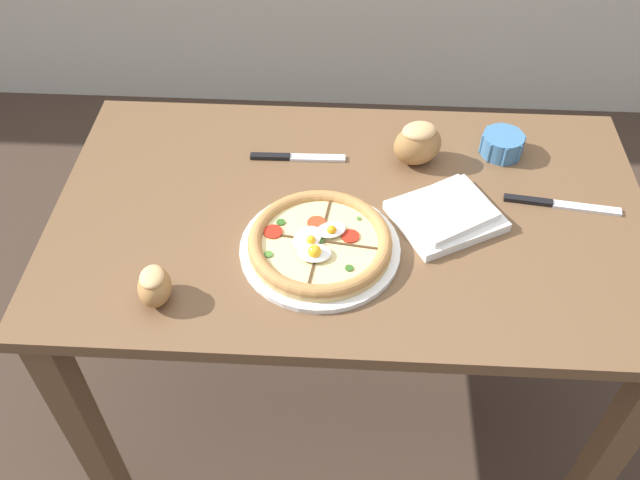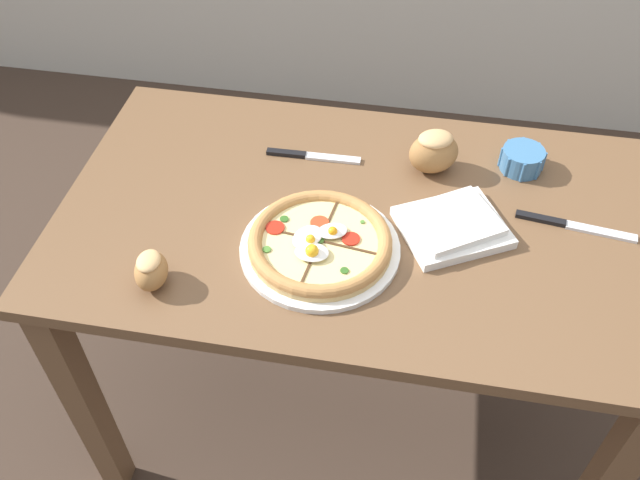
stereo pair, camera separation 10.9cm
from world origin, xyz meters
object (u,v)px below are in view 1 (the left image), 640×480
pizza (320,244)px  bread_piece_mid (418,143)px  ramekin_bowl (502,144)px  knife_spare (560,205)px  knife_main (297,157)px  dining_table (349,253)px  bread_piece_near (154,286)px  napkin_folded (446,214)px

pizza → bread_piece_mid: 0.34m
bread_piece_mid → ramekin_bowl: bearing=11.3°
knife_spare → knife_main: bearing=175.1°
dining_table → bread_piece_mid: size_ratio=9.40×
bread_piece_near → bread_piece_mid: (0.48, 0.42, 0.01)m
dining_table → ramekin_bowl: ramekin_bowl is taller
napkin_folded → knife_spare: size_ratio=1.07×
knife_main → knife_spare: 0.57m
pizza → bread_piece_near: bread_piece_near is taller
dining_table → bread_piece_near: 0.45m
dining_table → knife_main: bearing=127.5°
pizza → napkin_folded: pizza is taller
ramekin_bowl → knife_spare: bearing=-58.8°
knife_spare → napkin_folded: bearing=-160.0°
bread_piece_mid → knife_spare: bearing=-23.8°
ramekin_bowl → bread_piece_mid: bearing=-168.7°
bread_piece_mid → dining_table: bearing=-129.6°
pizza → knife_main: bearing=103.7°
napkin_folded → knife_spare: (0.24, 0.05, -0.01)m
knife_spare → dining_table: bearing=-167.2°
pizza → bread_piece_near: (-0.29, -0.13, 0.02)m
ramekin_bowl → bread_piece_near: (-0.67, -0.45, 0.01)m
dining_table → pizza: 0.19m
napkin_folded → pizza: bearing=-158.3°
dining_table → napkin_folded: (0.19, -0.01, 0.14)m
dining_table → bread_piece_mid: (0.14, 0.17, 0.18)m
knife_main → knife_spare: (0.56, -0.12, 0.00)m
pizza → ramekin_bowl: pizza is taller
knife_main → knife_spare: size_ratio=0.89×
knife_spare → pizza: bearing=-155.2°
knife_spare → bread_piece_near: bearing=-152.2°
napkin_folded → dining_table: bearing=175.9°
ramekin_bowl → knife_main: bearing=-174.4°
dining_table → napkin_folded: bearing=-4.1°
napkin_folded → bread_piece_near: 0.59m
bread_piece_mid → knife_spare: bread_piece_mid is taller
napkin_folded → bread_piece_near: bearing=-156.5°
napkin_folded → bread_piece_mid: 0.19m
bread_piece_near → dining_table: bearing=35.6°
bread_piece_mid → napkin_folded: bearing=-73.9°
ramekin_bowl → knife_spare: size_ratio=0.41×
ramekin_bowl → pizza: bearing=-140.5°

